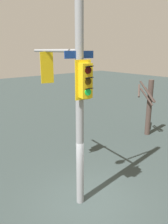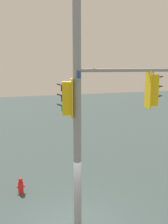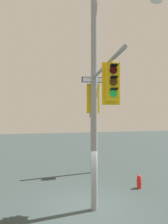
% 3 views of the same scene
% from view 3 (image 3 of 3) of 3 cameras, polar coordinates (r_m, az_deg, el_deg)
% --- Properties ---
extents(ground_plane, '(80.00, 80.00, 0.00)m').
position_cam_3_polar(ground_plane, '(9.69, 0.97, -25.51)').
color(ground_plane, '#313C3C').
extents(main_signal_pole_assembly, '(4.52, 3.81, 9.59)m').
position_cam_3_polar(main_signal_pole_assembly, '(8.40, 4.39, 6.66)').
color(main_signal_pole_assembly, gray).
rests_on(main_signal_pole_assembly, ground).
extents(secondary_pole_assembly, '(0.70, 0.49, 6.80)m').
position_cam_3_polar(secondary_pole_assembly, '(14.23, 2.30, -2.56)').
color(secondary_pole_assembly, gray).
rests_on(secondary_pole_assembly, ground).
extents(fire_hydrant, '(0.38, 0.24, 0.73)m').
position_cam_3_polar(fire_hydrant, '(12.19, 15.33, -18.57)').
color(fire_hydrant, red).
rests_on(fire_hydrant, ground).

